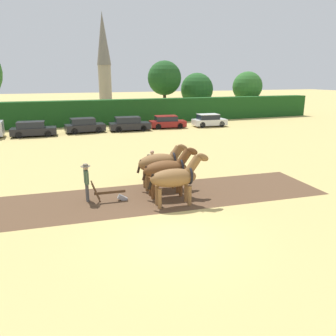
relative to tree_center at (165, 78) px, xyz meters
The scene contains 18 objects.
ground_plane 37.39m from the tree_center, 109.38° to the right, with size 240.00×240.00×0.00m, color tan.
plowed_furrow_strip 34.19m from the tree_center, 115.43° to the right, with size 22.48×4.15×0.01m, color brown.
hedgerow 13.63m from the tree_center, 160.33° to the right, with size 65.56×1.87×2.98m, color #194719.
tree_center is the anchor object (origin of this frame).
tree_center_right 5.95m from the tree_center, 11.31° to the left, with size 4.87×4.87×6.28m.
tree_right 13.37m from the tree_center, ahead, with size 4.53×4.53×6.50m.
church_spire 22.04m from the tree_center, 102.37° to the left, with size 2.69×2.69×17.48m.
draft_horse_lead_left 34.13m from the tree_center, 109.13° to the right, with size 2.88×1.02×2.41m.
draft_horse_lead_right 32.91m from the tree_center, 109.71° to the right, with size 2.85×1.08×2.41m.
draft_horse_trail_left 31.71m from the tree_center, 110.35° to the right, with size 2.80×1.19×2.34m.
plow 33.86m from the tree_center, 114.13° to the right, with size 1.68×0.49×1.13m.
farmer_at_plow 33.82m from the tree_center, 116.18° to the right, with size 0.45×0.69×1.78m.
farmer_beside_team 30.27m from the tree_center, 111.33° to the right, with size 0.49×0.51×1.67m.
parked_car_left 20.91m from the tree_center, 149.37° to the right, with size 4.30×1.95×1.46m.
parked_car_center_left 16.60m from the tree_center, 141.92° to the right, with size 4.11×2.10×1.51m.
parked_car_center 13.72m from the tree_center, 127.48° to the right, with size 4.46×2.09×1.50m.
parked_car_center_right 11.47m from the tree_center, 108.39° to the right, with size 4.24×2.31×1.41m.
parked_car_right 11.63m from the tree_center, 80.41° to the right, with size 4.01×2.02×1.46m.
Camera 1 is at (-4.05, -10.00, 5.59)m, focal length 35.00 mm.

